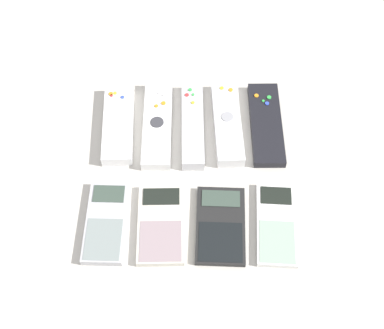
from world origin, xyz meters
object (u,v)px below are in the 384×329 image
calculator_3 (276,224)px  calculator_1 (161,224)px  remote_3 (227,123)px  remote_4 (266,124)px  calculator_2 (221,225)px  remote_0 (118,124)px  remote_1 (157,124)px  calculator_0 (106,222)px  remote_2 (193,124)px

calculator_3 → calculator_1: bearing=-176.5°
remote_3 → calculator_3: 0.22m
remote_4 → calculator_2: 0.23m
remote_0 → calculator_2: bearing=-50.1°
remote_4 → calculator_3: (0.01, -0.21, -0.00)m
remote_1 → calculator_2: size_ratio=1.36×
remote_3 → remote_4: 0.08m
remote_0 → calculator_0: size_ratio=1.17×
remote_1 → calculator_3: remote_1 is taller
remote_2 → remote_3: 0.07m
calculator_3 → calculator_2: bearing=-175.3°
remote_3 → calculator_1: size_ratio=1.27×
remote_3 → remote_4: remote_3 is taller
remote_0 → remote_3: (0.21, 0.01, 0.00)m
remote_1 → calculator_1: size_ratio=1.32×
remote_4 → remote_3: bearing=179.7°
calculator_1 → remote_2: bearing=74.4°
remote_1 → remote_2: bearing=-2.1°
remote_3 → calculator_3: (0.08, -0.21, -0.01)m
calculator_2 → remote_3: bearing=87.1°
remote_0 → calculator_1: remote_0 is taller
remote_4 → calculator_1: bearing=-133.2°
remote_3 → calculator_1: (-0.12, -0.21, -0.01)m
remote_3 → calculator_2: bearing=-97.7°
remote_1 → remote_4: bearing=0.5°
remote_2 → remote_3: (0.07, 0.00, 0.00)m
remote_0 → calculator_0: remote_0 is taller
calculator_0 → calculator_2: size_ratio=1.04×
remote_2 → calculator_2: remote_2 is taller
remote_2 → remote_4: size_ratio=1.02×
remote_0 → remote_3: remote_3 is taller
remote_1 → calculator_1: bearing=-86.3°
calculator_0 → calculator_1: (0.09, -0.00, -0.00)m
remote_0 → remote_2: remote_2 is taller
calculator_2 → calculator_0: bearing=-179.3°
calculator_1 → calculator_0: bearing=177.3°
remote_2 → calculator_3: bearing=-55.9°
remote_4 → calculator_0: bearing=-144.7°
calculator_1 → remote_3: bearing=59.4°
calculator_1 → calculator_3: 0.20m
calculator_0 → calculator_3: 0.29m
remote_2 → remote_3: remote_3 is taller
remote_2 → remote_3: size_ratio=1.01×
remote_1 → calculator_0: 0.22m
remote_0 → remote_4: (0.28, 0.01, -0.00)m
remote_0 → calculator_1: (0.09, -0.21, -0.00)m
remote_1 → remote_2: size_ratio=1.03×
remote_1 → calculator_0: bearing=-111.4°
remote_0 → calculator_0: (-0.00, -0.21, -0.00)m
remote_2 → calculator_0: remote_2 is taller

